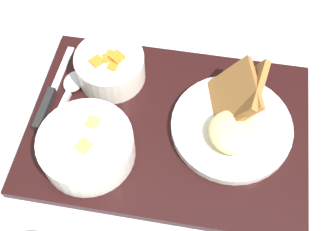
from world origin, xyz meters
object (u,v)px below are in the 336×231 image
plate_main (233,121)px  spoon (68,93)px  bowl_salad (110,66)px  knife (48,100)px  bowl_soup (87,146)px

plate_main → spoon: size_ratio=1.22×
bowl_salad → knife: 0.12m
bowl_soup → spoon: (-0.07, 0.10, -0.02)m
plate_main → knife: plate_main is taller
bowl_salad → spoon: 0.08m
bowl_soup → bowl_salad: bearing=93.1°
knife → spoon: bearing=-57.2°
bowl_salad → plate_main: bearing=-13.9°
plate_main → knife: size_ratio=1.10×
knife → spoon: size_ratio=1.10×
plate_main → knife: (-0.31, -0.02, -0.01)m
knife → spoon: 0.03m
knife → spoon: same height
plate_main → knife: bearing=-176.4°
knife → bowl_salad: bearing=-51.9°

